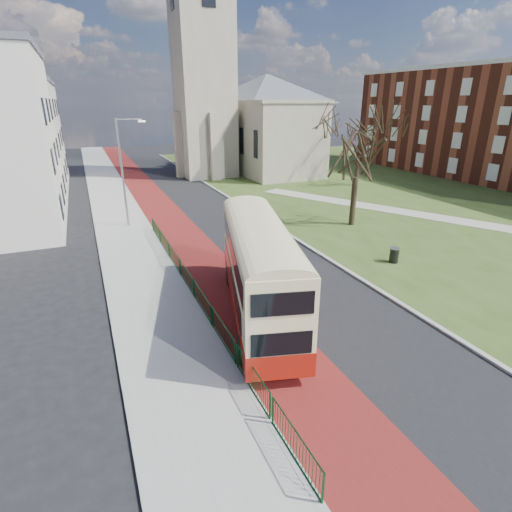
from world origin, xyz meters
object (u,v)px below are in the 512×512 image
winter_tree_near (359,138)px  winter_tree_far (360,135)px  streetlamp (124,168)px  litter_bin (394,255)px  bus (259,267)px

winter_tree_near → winter_tree_far: winter_tree_near is taller
winter_tree_far → streetlamp: bearing=-166.1°
winter_tree_near → streetlamp: bearing=158.3°
litter_bin → winter_tree_near: bearing=72.3°
bus → winter_tree_far: bearing=61.3°
bus → winter_tree_near: bearing=54.8°
streetlamp → litter_bin: 20.25m
winter_tree_near → litter_bin: 10.20m
streetlamp → winter_tree_far: bearing=13.9°
streetlamp → winter_tree_near: (16.31, -6.50, 2.13)m
winter_tree_far → litter_bin: winter_tree_far is taller
winter_tree_far → litter_bin: size_ratio=8.67×
winter_tree_far → litter_bin: bearing=-120.9°
winter_tree_near → litter_bin: size_ratio=10.24×
streetlamp → bus: 17.42m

